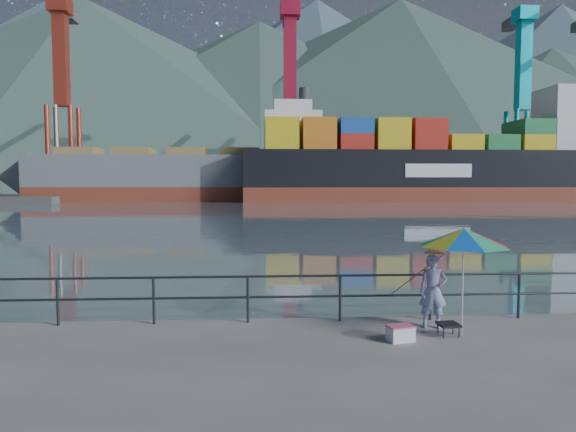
% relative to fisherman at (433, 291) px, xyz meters
% --- Properties ---
extents(harbor_water, '(500.00, 280.00, 0.00)m').
position_rel_fisherman_xyz_m(harbor_water, '(-2.84, 128.91, -0.77)').
color(harbor_water, slate).
rests_on(harbor_water, ground).
extents(far_dock, '(200.00, 40.00, 0.40)m').
position_rel_fisherman_xyz_m(far_dock, '(7.16, 91.91, -0.77)').
color(far_dock, '#514F4C').
rests_on(far_dock, ground).
extents(guardrail, '(22.00, 0.06, 1.03)m').
position_rel_fisherman_xyz_m(guardrail, '(-2.84, 0.61, -0.25)').
color(guardrail, '#2D3033').
rests_on(guardrail, ground).
extents(mountains, '(600.00, 332.80, 80.00)m').
position_rel_fisherman_xyz_m(mountains, '(35.97, 206.66, 34.78)').
color(mountains, '#385147').
rests_on(mountains, ground).
extents(port_cranes, '(116.00, 28.00, 38.40)m').
position_rel_fisherman_xyz_m(port_cranes, '(28.16, 82.91, 15.23)').
color(port_cranes, '#BB3824').
rests_on(port_cranes, ground).
extents(container_stacks, '(58.00, 8.40, 7.80)m').
position_rel_fisherman_xyz_m(container_stacks, '(32.47, 92.65, 2.10)').
color(container_stacks, yellow).
rests_on(container_stacks, ground).
extents(fisherman, '(0.62, 0.47, 1.54)m').
position_rel_fisherman_xyz_m(fisherman, '(0.00, 0.00, 0.00)').
color(fisherman, '#2E4683').
rests_on(fisherman, ground).
extents(beach_umbrella, '(1.83, 1.83, 2.13)m').
position_rel_fisherman_xyz_m(beach_umbrella, '(0.39, -0.56, 1.18)').
color(beach_umbrella, white).
rests_on(beach_umbrella, ground).
extents(folding_stool, '(0.41, 0.41, 0.25)m').
position_rel_fisherman_xyz_m(folding_stool, '(0.12, -0.58, -0.63)').
color(folding_stool, black).
rests_on(folding_stool, ground).
extents(cooler_bag, '(0.54, 0.42, 0.27)m').
position_rel_fisherman_xyz_m(cooler_bag, '(-0.91, -0.84, -0.63)').
color(cooler_bag, silver).
rests_on(cooler_bag, ground).
extents(fishing_rod, '(0.72, 1.58, 1.21)m').
position_rel_fisherman_xyz_m(fishing_rod, '(-0.01, 1.11, -0.77)').
color(fishing_rod, black).
rests_on(fishing_rod, ground).
extents(bulk_carrier, '(50.67, 8.77, 14.50)m').
position_rel_fisherman_xyz_m(bulk_carrier, '(-12.28, 73.73, 3.37)').
color(bulk_carrier, maroon).
rests_on(bulk_carrier, ground).
extents(container_ship, '(57.84, 9.64, 18.10)m').
position_rel_fisherman_xyz_m(container_ship, '(24.75, 69.36, 5.08)').
color(container_ship, maroon).
rests_on(container_ship, ground).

